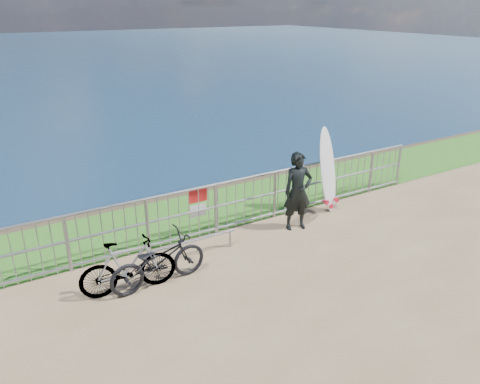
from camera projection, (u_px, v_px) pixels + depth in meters
grass_strip at (213, 209)px, 11.10m from camera, size 120.00×120.00×0.00m
railing at (237, 203)px, 10.02m from camera, size 10.06×0.10×1.13m
surfer at (298, 191)px, 9.88m from camera, size 0.71×0.55×1.71m
surfboard at (328, 173)px, 10.77m from camera, size 0.61×0.56×1.99m
bicycle_near at (158, 261)px, 7.99m from camera, size 1.80×0.74×0.92m
bicycle_far at (128, 266)px, 7.78m from camera, size 1.66×0.66×0.97m
bike_rack at (193, 243)px, 8.91m from camera, size 1.83×0.05×0.38m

